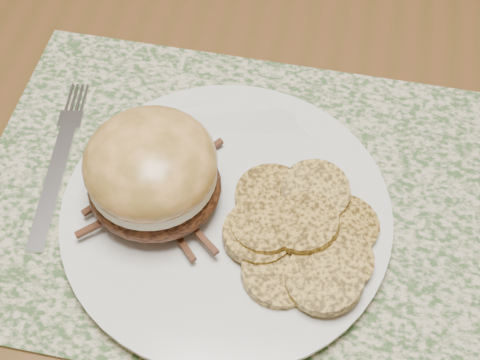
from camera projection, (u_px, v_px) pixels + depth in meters
The scene contains 6 objects.
dining_table at pixel (267, 198), 0.68m from camera, with size 1.50×0.90×0.75m.
placemat at pixel (234, 198), 0.58m from camera, with size 0.45×0.33×0.00m, color #36532A.
dinner_plate at pixel (226, 215), 0.56m from camera, with size 0.26×0.26×0.02m, color silver.
pork_sandwich at pixel (152, 173), 0.53m from camera, with size 0.12×0.11×0.08m.
roasted_potatoes at pixel (299, 233), 0.53m from camera, with size 0.14×0.16×0.03m.
fork at pixel (60, 160), 0.60m from camera, with size 0.04×0.18×0.00m.
Camera 1 is at (0.04, -0.36, 1.24)m, focal length 50.00 mm.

